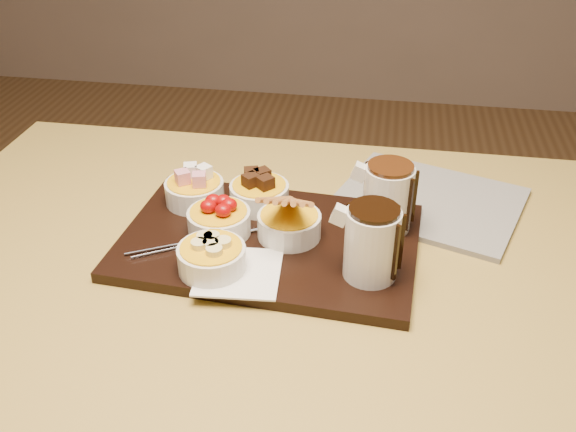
% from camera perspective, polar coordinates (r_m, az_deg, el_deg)
% --- Properties ---
extents(dining_table, '(1.20, 0.80, 0.75)m').
position_cam_1_polar(dining_table, '(1.07, -1.73, -7.44)').
color(dining_table, '#A58A3D').
rests_on(dining_table, ground).
extents(serving_board, '(0.48, 0.33, 0.02)m').
position_cam_1_polar(serving_board, '(1.02, -1.67, -2.27)').
color(serving_board, black).
rests_on(serving_board, dining_table).
extents(napkin, '(0.13, 0.13, 0.00)m').
position_cam_1_polar(napkin, '(0.94, -4.40, -4.99)').
color(napkin, white).
rests_on(napkin, serving_board).
extents(bowl_marshmallows, '(0.10, 0.10, 0.04)m').
position_cam_1_polar(bowl_marshmallows, '(1.10, -8.30, 2.12)').
color(bowl_marshmallows, silver).
rests_on(bowl_marshmallows, serving_board).
extents(bowl_cake, '(0.10, 0.10, 0.04)m').
position_cam_1_polar(bowl_cake, '(1.08, -2.56, 1.87)').
color(bowl_cake, silver).
rests_on(bowl_cake, serving_board).
extents(bowl_strawberries, '(0.10, 0.10, 0.04)m').
position_cam_1_polar(bowl_strawberries, '(1.02, -6.14, -0.54)').
color(bowl_strawberries, silver).
rests_on(bowl_strawberries, serving_board).
extents(bowl_biscotti, '(0.10, 0.10, 0.04)m').
position_cam_1_polar(bowl_biscotti, '(1.00, 0.11, -0.86)').
color(bowl_biscotti, silver).
rests_on(bowl_biscotti, serving_board).
extents(bowl_bananas, '(0.10, 0.10, 0.04)m').
position_cam_1_polar(bowl_bananas, '(0.94, -6.79, -3.79)').
color(bowl_bananas, silver).
rests_on(bowl_bananas, serving_board).
extents(pitcher_dark_chocolate, '(0.08, 0.08, 0.11)m').
position_cam_1_polar(pitcher_dark_chocolate, '(0.91, 7.44, -2.48)').
color(pitcher_dark_chocolate, silver).
rests_on(pitcher_dark_chocolate, serving_board).
extents(pitcher_milk_chocolate, '(0.08, 0.08, 0.11)m').
position_cam_1_polar(pitcher_milk_chocolate, '(1.02, 8.86, 1.56)').
color(pitcher_milk_chocolate, silver).
rests_on(pitcher_milk_chocolate, serving_board).
extents(fondue_skewers, '(0.15, 0.24, 0.01)m').
position_cam_1_polar(fondue_skewers, '(1.01, -7.07, -1.96)').
color(fondue_skewers, silver).
rests_on(fondue_skewers, serving_board).
extents(newspaper, '(0.37, 0.33, 0.01)m').
position_cam_1_polar(newspaper, '(1.15, 12.36, 1.31)').
color(newspaper, beige).
rests_on(newspaper, dining_table).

